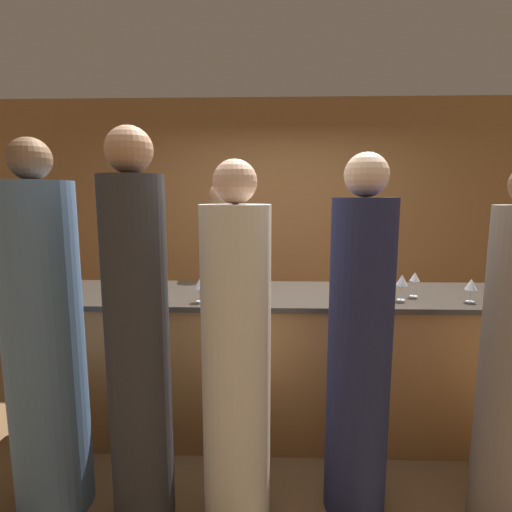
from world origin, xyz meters
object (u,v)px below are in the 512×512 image
(guest_1, at_px, (359,351))
(guest_4, at_px, (138,342))
(guest_3, at_px, (45,346))
(wine_bottle_1, at_px, (504,276))
(bartender, at_px, (222,291))
(guest_2, at_px, (236,358))
(wine_bottle_0, at_px, (151,276))

(guest_1, distance_m, guest_4, 1.15)
(guest_3, distance_m, wine_bottle_1, 3.03)
(bartender, xyz_separation_m, guest_1, (0.90, -1.48, 0.04))
(guest_1, xyz_separation_m, guest_2, (-0.65, -0.05, -0.03))
(bartender, height_order, wine_bottle_0, bartender)
(guest_1, distance_m, guest_3, 1.66)
(guest_2, distance_m, guest_3, 1.02)
(bartender, xyz_separation_m, guest_4, (-0.25, -1.56, 0.11))
(wine_bottle_0, bearing_deg, guest_2, -49.96)
(guest_2, distance_m, wine_bottle_1, 2.10)
(guest_2, xyz_separation_m, wine_bottle_1, (1.87, 0.92, 0.26))
(guest_1, xyz_separation_m, guest_4, (-1.15, -0.09, 0.06))
(bartender, relative_size, guest_1, 0.95)
(wine_bottle_0, bearing_deg, guest_1, -29.37)
(bartender, relative_size, guest_4, 0.89)
(wine_bottle_0, bearing_deg, wine_bottle_1, 2.76)
(guest_3, bearing_deg, guest_1, 1.32)
(bartender, xyz_separation_m, guest_2, (0.26, -1.53, 0.02))
(wine_bottle_1, bearing_deg, guest_4, -158.19)
(guest_2, height_order, wine_bottle_0, guest_2)
(bartender, xyz_separation_m, wine_bottle_0, (-0.41, -0.74, 0.29))
(guest_2, relative_size, guest_3, 0.95)
(bartender, distance_m, guest_1, 1.73)
(bartender, distance_m, guest_2, 1.55)
(bartender, bearing_deg, wine_bottle_1, 163.85)
(guest_4, bearing_deg, wine_bottle_1, 21.81)
(guest_1, xyz_separation_m, wine_bottle_0, (-1.31, 0.74, 0.24))
(guest_1, distance_m, wine_bottle_0, 1.53)
(bartender, height_order, wine_bottle_1, bartender)
(guest_3, bearing_deg, bartender, 63.34)
(guest_2, xyz_separation_m, guest_4, (-0.50, -0.03, 0.09))
(bartender, height_order, guest_3, guest_3)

